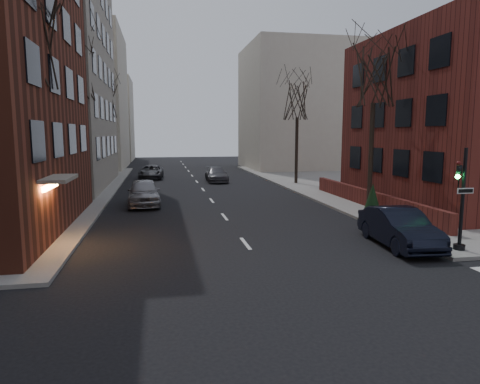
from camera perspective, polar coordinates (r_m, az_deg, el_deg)
name	(u,v)px	position (r m, az deg, el deg)	size (l,w,h in m)	color
building_right_brick	(476,121)	(31.67, 28.91, 8.34)	(12.00, 14.00, 11.00)	maroon
low_wall_right	(369,198)	(27.97, 16.78, -0.80)	(0.35, 16.00, 1.00)	maroon
building_distant_la	(69,100)	(61.73, -21.82, 11.31)	(14.00, 16.00, 18.00)	beige
building_distant_ra	(299,108)	(58.62, 7.90, 11.02)	(14.00, 14.00, 16.00)	beige
building_distant_lb	(102,120)	(78.11, -17.89, 9.18)	(10.00, 12.00, 14.00)	beige
traffic_signal	(461,206)	(18.71, 27.36, -1.62)	(0.76, 0.44, 4.00)	black
tree_left_a	(26,40)	(20.55, -26.65, 17.62)	(4.18, 4.18, 10.26)	#2D231C
tree_left_b	(79,71)	(32.21, -20.71, 14.88)	(4.40, 4.40, 10.80)	#2D231C
tree_left_c	(105,100)	(45.93, -17.62, 11.66)	(3.96, 3.96, 9.72)	#2D231C
tree_right_a	(374,75)	(26.76, 17.46, 14.65)	(3.96, 3.96, 9.72)	#2D231C
tree_right_b	(297,101)	(39.59, 7.67, 11.98)	(3.74, 3.74, 9.18)	#2D231C
streetlamp_near	(81,141)	(27.90, -20.43, 6.42)	(0.36, 0.36, 6.28)	black
streetlamp_far	(114,137)	(47.73, -16.42, 6.99)	(0.36, 0.36, 6.28)	black
parked_sedan	(399,228)	(19.04, 20.45, -4.47)	(1.69, 4.86, 1.60)	black
car_lane_silver	(144,192)	(28.63, -12.69, -0.04)	(2.03, 5.04, 1.72)	gray
car_lane_gray	(216,174)	(41.73, -3.16, 2.35)	(1.96, 4.83, 1.40)	#47474C
car_lane_far	(151,172)	(45.37, -11.76, 2.64)	(2.32, 5.03, 1.40)	#403F44
sandwich_board	(414,229)	(20.20, 22.16, -4.56)	(0.37, 0.51, 0.82)	white
evergreen_shrub	(372,202)	(23.28, 17.22, -1.31)	(1.18, 1.18, 1.97)	black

